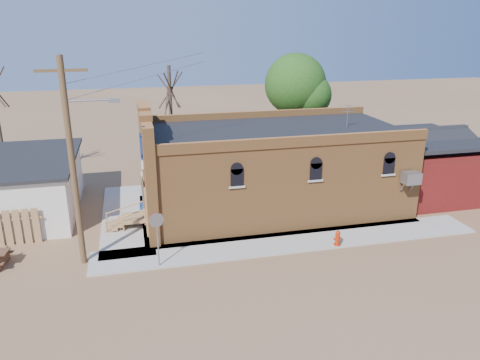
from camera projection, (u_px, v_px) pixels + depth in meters
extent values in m
plane|color=brown|center=(268.00, 254.00, 21.59)|extent=(120.00, 120.00, 0.00)
cube|color=#9E9991|center=(292.00, 242.00, 22.74)|extent=(19.00, 2.20, 0.08)
cube|color=#9E9991|center=(127.00, 216.00, 25.71)|extent=(2.60, 10.00, 0.08)
cube|color=#A96A33|center=(274.00, 170.00, 26.37)|extent=(14.00, 7.00, 4.50)
cube|color=black|center=(275.00, 130.00, 25.64)|extent=(13.80, 6.80, 0.12)
cube|color=#A96A33|center=(148.00, 168.00, 24.62)|extent=(0.50, 7.40, 5.80)
cube|color=navy|center=(141.00, 154.00, 23.10)|extent=(0.08, 1.10, 1.56)
cube|color=gray|center=(411.00, 178.00, 23.97)|extent=(0.85, 0.65, 0.60)
cube|color=#54150E|center=(422.00, 169.00, 28.68)|extent=(5.00, 6.00, 3.20)
cylinder|color=#4C371E|center=(73.00, 166.00, 19.44)|extent=(0.26, 0.26, 9.00)
cube|color=#4C371E|center=(61.00, 70.00, 18.19)|extent=(2.00, 0.12, 0.12)
cylinder|color=gray|center=(88.00, 100.00, 18.77)|extent=(1.80, 0.08, 0.08)
cube|color=gray|center=(114.00, 101.00, 19.01)|extent=(0.45, 0.22, 0.14)
cylinder|color=#4D382C|center=(171.00, 122.00, 31.69)|extent=(0.24, 0.24, 7.50)
cylinder|color=#4D382C|center=(294.00, 123.00, 34.33)|extent=(0.28, 0.28, 6.30)
sphere|color=#1C4714|center=(295.00, 84.00, 33.43)|extent=(4.40, 4.40, 4.40)
cylinder|color=#AC2609|center=(337.00, 244.00, 22.32)|extent=(0.37, 0.37, 0.06)
cylinder|color=#AC2609|center=(338.00, 239.00, 22.22)|extent=(0.26, 0.26, 0.56)
sphere|color=#AC2609|center=(338.00, 233.00, 22.13)|extent=(0.22, 0.22, 0.22)
cylinder|color=#AC2609|center=(339.00, 240.00, 22.09)|extent=(0.12, 0.14, 0.10)
cylinder|color=#AC2609|center=(335.00, 239.00, 22.19)|extent=(0.14, 0.12, 0.10)
cylinder|color=#AC2609|center=(340.00, 238.00, 22.25)|extent=(0.14, 0.12, 0.10)
cylinder|color=gray|center=(158.00, 242.00, 20.11)|extent=(0.07, 0.07, 2.26)
cylinder|color=gray|center=(157.00, 220.00, 19.76)|extent=(0.66, 0.21, 0.68)
cylinder|color=red|center=(156.00, 220.00, 19.80)|extent=(0.66, 0.21, 0.68)
cylinder|color=navy|center=(145.00, 211.00, 25.32)|extent=(0.65, 0.65, 0.83)
cube|color=#533421|center=(2.00, 259.00, 20.50)|extent=(0.24, 1.30, 0.65)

